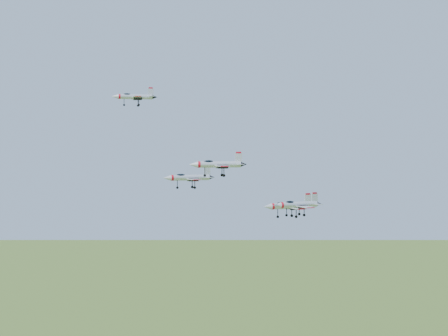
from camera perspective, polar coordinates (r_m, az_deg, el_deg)
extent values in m
cylinder|color=silver|center=(149.57, -8.11, 6.47)|extent=(8.03, 1.87, 1.15)
cone|color=silver|center=(149.22, -9.95, 6.47)|extent=(1.69, 1.29, 1.15)
cone|color=black|center=(150.05, -6.35, 6.46)|extent=(1.32, 1.09, 0.98)
ellipsoid|color=black|center=(149.44, -8.86, 6.63)|extent=(2.01, 1.00, 0.73)
cube|color=silver|center=(147.11, -7.95, 6.46)|extent=(2.38, 4.06, 0.12)
cube|color=silver|center=(152.02, -8.12, 6.31)|extent=(2.38, 4.06, 0.12)
cube|color=silver|center=(150.03, -6.72, 6.91)|extent=(1.33, 0.23, 1.86)
cube|color=red|center=(150.12, -6.72, 7.28)|extent=(0.98, 0.21, 0.31)
cylinder|color=silver|center=(133.83, -3.12, -0.88)|extent=(8.52, 2.68, 1.22)
cone|color=silver|center=(132.61, -5.23, -0.91)|extent=(1.88, 1.50, 1.22)
cone|color=black|center=(135.17, -1.12, -0.85)|extent=(1.47, 1.25, 1.04)
ellipsoid|color=black|center=(133.29, -3.98, -0.70)|extent=(2.18, 1.22, 0.77)
cube|color=silver|center=(131.36, -2.74, -1.03)|extent=(2.85, 4.44, 0.13)
cube|color=silver|center=(136.42, -3.33, -0.93)|extent=(2.85, 4.44, 0.13)
cube|color=silver|center=(134.82, -1.54, -0.32)|extent=(1.40, 0.36, 1.97)
cube|color=red|center=(134.79, -1.54, 0.12)|extent=(1.04, 0.31, 0.33)
cylinder|color=silver|center=(115.26, -0.45, 0.33)|extent=(8.12, 1.52, 1.17)
cone|color=silver|center=(114.51, -2.84, 0.32)|extent=(1.66, 1.24, 1.17)
cone|color=black|center=(116.17, 1.82, 0.34)|extent=(1.30, 1.05, 0.99)
ellipsoid|color=black|center=(114.92, -1.42, 0.54)|extent=(2.01, 0.93, 0.74)
cube|color=silver|center=(112.83, -0.14, 0.18)|extent=(2.24, 4.03, 0.13)
cube|color=silver|center=(117.77, -0.58, 0.25)|extent=(2.24, 4.03, 0.13)
cube|color=silver|center=(115.94, 1.34, 0.94)|extent=(1.35, 0.17, 1.88)
cube|color=red|center=(115.93, 1.34, 1.42)|extent=(0.99, 0.17, 0.31)
cylinder|color=silver|center=(139.15, 6.11, -3.46)|extent=(9.41, 3.13, 1.35)
cone|color=silver|center=(136.86, 3.99, -3.54)|extent=(2.09, 1.68, 1.35)
cone|color=black|center=(141.53, 8.08, -3.38)|extent=(1.64, 1.40, 1.14)
ellipsoid|color=black|center=(138.15, 5.25, -3.28)|extent=(2.42, 1.39, 0.85)
cube|color=silver|center=(136.66, 6.71, -3.67)|extent=(3.22, 4.93, 0.15)
cube|color=silver|center=(141.88, 5.68, -3.46)|extent=(3.22, 4.93, 0.15)
cube|color=silver|center=(140.90, 7.67, -2.83)|extent=(1.55, 0.42, 2.18)
cube|color=red|center=(140.81, 7.68, -2.37)|extent=(1.15, 0.36, 0.36)
cylinder|color=silver|center=(121.01, 6.83, -3.34)|extent=(7.87, 3.05, 1.13)
cone|color=silver|center=(118.79, 4.85, -3.43)|extent=(1.80, 1.49, 1.13)
cone|color=black|center=(123.28, 8.67, -3.25)|extent=(1.42, 1.24, 0.96)
ellipsoid|color=black|center=(120.05, 6.03, -3.17)|extent=(2.06, 1.27, 0.72)
cube|color=silver|center=(119.01, 7.48, -3.53)|extent=(2.90, 4.21, 0.12)
cube|color=silver|center=(123.23, 6.34, -3.35)|extent=(2.90, 4.21, 0.12)
cube|color=silver|center=(122.69, 8.29, -2.73)|extent=(1.29, 0.43, 1.83)
cube|color=red|center=(122.62, 8.29, -2.28)|extent=(0.96, 0.36, 0.30)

